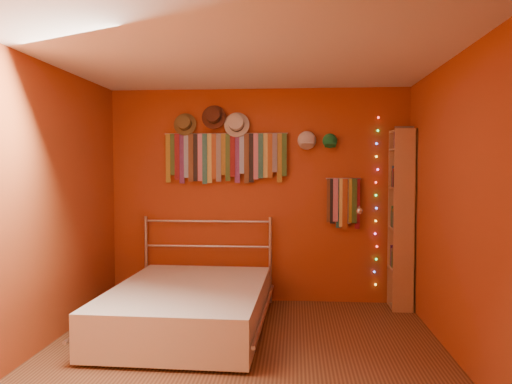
% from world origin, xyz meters
% --- Properties ---
extents(ground, '(3.50, 3.50, 0.00)m').
position_xyz_m(ground, '(0.00, 0.00, 0.00)').
color(ground, '#4E2B1A').
rests_on(ground, ground).
extents(back_wall, '(3.50, 0.02, 2.50)m').
position_xyz_m(back_wall, '(0.00, 1.75, 1.25)').
color(back_wall, '#923417').
rests_on(back_wall, ground).
extents(right_wall, '(0.02, 3.50, 2.50)m').
position_xyz_m(right_wall, '(1.75, 0.00, 1.25)').
color(right_wall, '#923417').
rests_on(right_wall, ground).
extents(left_wall, '(0.02, 3.50, 2.50)m').
position_xyz_m(left_wall, '(-1.75, 0.00, 1.25)').
color(left_wall, '#923417').
rests_on(left_wall, ground).
extents(ceiling, '(3.50, 3.50, 0.02)m').
position_xyz_m(ceiling, '(0.00, 0.00, 2.50)').
color(ceiling, white).
rests_on(ceiling, back_wall).
extents(tie_rack, '(1.45, 0.03, 0.59)m').
position_xyz_m(tie_rack, '(-0.38, 1.68, 1.72)').
color(tie_rack, '#B8B8BD').
rests_on(tie_rack, back_wall).
extents(small_tie_rack, '(0.40, 0.03, 0.59)m').
position_xyz_m(small_tie_rack, '(0.99, 1.69, 1.19)').
color(small_tie_rack, '#B8B8BD').
rests_on(small_tie_rack, back_wall).
extents(fedora_olive, '(0.27, 0.15, 0.26)m').
position_xyz_m(fedora_olive, '(-0.86, 1.66, 2.09)').
color(fedora_olive, brown).
rests_on(fedora_olive, back_wall).
extents(fedora_brown, '(0.28, 0.15, 0.28)m').
position_xyz_m(fedora_brown, '(-0.51, 1.65, 2.18)').
color(fedora_brown, '#4B271A').
rests_on(fedora_brown, back_wall).
extents(fedora_white, '(0.30, 0.16, 0.29)m').
position_xyz_m(fedora_white, '(-0.24, 1.65, 2.09)').
color(fedora_white, beige).
rests_on(fedora_white, back_wall).
extents(cap_white, '(0.20, 0.25, 0.20)m').
position_xyz_m(cap_white, '(0.57, 1.70, 1.89)').
color(cap_white, silver).
rests_on(cap_white, back_wall).
extents(cap_green, '(0.17, 0.22, 0.17)m').
position_xyz_m(cap_green, '(0.83, 1.70, 1.88)').
color(cap_green, '#1B7938').
rests_on(cap_green, back_wall).
extents(fairy_lights, '(0.05, 0.02, 1.95)m').
position_xyz_m(fairy_lights, '(1.37, 1.71, 1.19)').
color(fairy_lights, '#FF3333').
rests_on(fairy_lights, back_wall).
extents(reading_lamp, '(0.08, 0.33, 0.10)m').
position_xyz_m(reading_lamp, '(1.15, 1.49, 1.10)').
color(reading_lamp, '#B8B8BD').
rests_on(reading_lamp, back_wall).
extents(bookshelf, '(0.25, 0.34, 2.00)m').
position_xyz_m(bookshelf, '(1.66, 1.53, 1.02)').
color(bookshelf, '#AF724F').
rests_on(bookshelf, ground).
extents(bed, '(1.57, 2.09, 1.00)m').
position_xyz_m(bed, '(-0.59, 0.60, 0.23)').
color(bed, '#B8B8BD').
rests_on(bed, ground).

